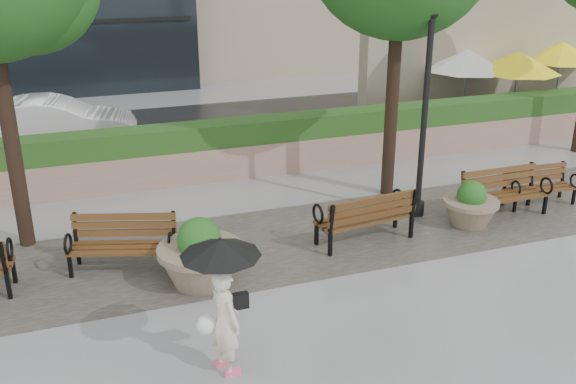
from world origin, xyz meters
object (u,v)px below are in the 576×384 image
object	(u,v)px
bench_3	(504,202)
pedestrian	(223,293)
bench_2	(365,227)
planter_left	(200,259)
lamppost	(423,129)
car_right	(54,124)
bench_1	(124,255)
planter_right	(470,208)
bench_4	(538,194)

from	to	relation	value
bench_3	pedestrian	xyz separation A→B (m)	(-6.72, -3.10, 0.87)
bench_2	planter_left	world-z (taller)	planter_left
lamppost	car_right	size ratio (longest dim) A/B	0.97
planter_left	lamppost	world-z (taller)	lamppost
bench_3	planter_left	world-z (taller)	planter_left
bench_2	bench_3	world-z (taller)	bench_2
lamppost	car_right	distance (m)	10.22
bench_1	planter_left	distance (m)	1.48
car_right	bench_2	bearing A→B (deg)	-138.19
planter_right	bench_3	bearing A→B (deg)	10.91
planter_right	bench_4	bearing A→B (deg)	11.30
bench_1	bench_3	bearing A→B (deg)	16.31
planter_right	car_right	xyz separation A→B (m)	(-7.69, 8.18, 0.35)
bench_3	car_right	distance (m)	11.78
bench_3	planter_left	distance (m)	6.57
bench_2	planter_left	bearing A→B (deg)	3.57
bench_3	pedestrian	world-z (taller)	pedestrian
bench_4	lamppost	bearing A→B (deg)	175.09
bench_3	planter_left	size ratio (longest dim) A/B	1.28
planter_left	bench_4	bearing A→B (deg)	7.18
car_right	planter_right	bearing A→B (deg)	-128.23
lamppost	pedestrian	xyz separation A→B (m)	(-5.04, -3.69, -0.70)
bench_3	planter_left	bearing A→B (deg)	-173.86
planter_right	lamppost	size ratio (longest dim) A/B	0.26
bench_3	planter_right	distance (m)	0.96
bench_1	planter_right	world-z (taller)	bench_1
planter_left	pedestrian	bearing A→B (deg)	-94.67
bench_3	lamppost	xyz separation A→B (m)	(-1.68, 0.60, 1.57)
bench_1	bench_3	distance (m)	7.68
bench_1	car_right	size ratio (longest dim) A/B	0.44
bench_1	bench_2	world-z (taller)	bench_2
bench_1	car_right	bearing A→B (deg)	114.69
bench_1	planter_left	size ratio (longest dim) A/B	1.35
lamppost	bench_2	bearing A→B (deg)	-153.91
bench_3	pedestrian	distance (m)	7.45
lamppost	pedestrian	bearing A→B (deg)	-143.78
bench_4	lamppost	world-z (taller)	lamppost
bench_4	lamppost	distance (m)	3.21
bench_2	lamppost	distance (m)	2.36
bench_4	planter_right	size ratio (longest dim) A/B	1.43
planter_right	car_right	world-z (taller)	car_right
bench_2	planter_right	world-z (taller)	bench_2
planter_right	lamppost	xyz separation A→B (m)	(-0.73, 0.78, 1.49)
car_right	pedestrian	bearing A→B (deg)	-161.67
bench_1	bench_4	xyz separation A→B (m)	(8.74, 0.04, -0.04)
bench_4	planter_right	world-z (taller)	planter_right
bench_3	planter_right	world-z (taller)	bench_3
bench_2	bench_3	distance (m)	3.27
car_right	bench_3	bearing A→B (deg)	-124.27
bench_2	lamppost	xyz separation A→B (m)	(1.59, 0.78, 1.56)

